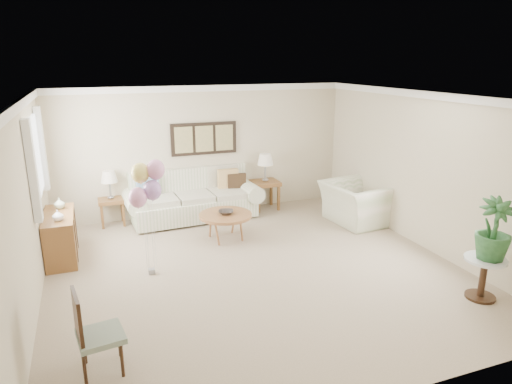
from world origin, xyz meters
The scene contains 18 objects.
ground_plane centered at (0.00, 0.00, 0.00)m, with size 6.00×6.00×0.00m, color tan.
room_shell centered at (-0.11, 0.09, 1.63)m, with size 6.04×6.04×2.60m.
wall_art_triptych centered at (0.00, 2.96, 1.55)m, with size 1.35×0.06×0.65m.
sofa centered at (-0.34, 2.66, 0.39)m, with size 2.71×1.13×0.98m.
end_table_left centered at (-1.90, 2.82, 0.44)m, with size 0.49×0.44×0.53m.
end_table_right centered at (1.23, 2.71, 0.51)m, with size 0.56×0.51×0.61m.
lamp_left centered at (-1.90, 2.82, 0.94)m, with size 0.31×0.31×0.54m.
lamp_right centered at (1.23, 2.71, 1.06)m, with size 0.33×0.33×0.59m.
coffee_table centered at (-0.06, 1.35, 0.43)m, with size 0.93×0.93×0.47m.
decor_bowl centered at (-0.05, 1.34, 0.50)m, with size 0.27×0.27×0.07m, color #2F2925.
armchair centered at (2.57, 1.30, 0.39)m, with size 1.21×1.06×0.79m, color silver.
side_table centered at (2.54, -1.85, 0.44)m, with size 0.54×0.54×0.58m.
potted_plant centered at (2.58, -1.88, 0.99)m, with size 0.46×0.46×0.82m, color #1C4521.
accent_chair centered at (-2.34, -1.63, 0.47)m, with size 0.50×0.50×0.91m.
credenza centered at (-2.76, 1.50, 0.37)m, with size 0.46×1.20×0.74m.
vase_white centered at (-2.74, 1.19, 0.82)m, with size 0.16×0.16×0.17m, color white.
vase_sage centered at (-2.74, 1.82, 0.83)m, with size 0.17×0.17×0.18m, color #B6CAAA.
balloon_cluster centered at (-1.48, 0.45, 1.40)m, with size 0.54×0.39×1.73m.
Camera 1 is at (-2.21, -5.95, 3.09)m, focal length 32.00 mm.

